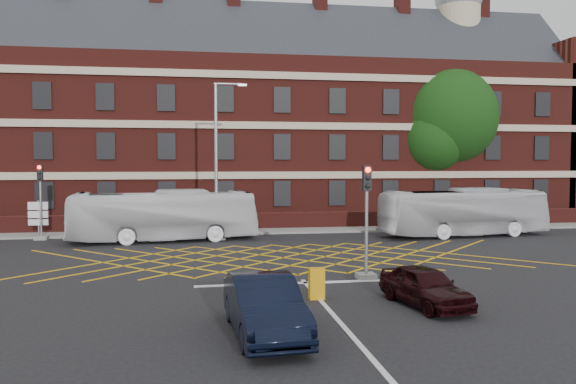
{
  "coord_description": "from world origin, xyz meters",
  "views": [
    {
      "loc": [
        -3.76,
        -23.37,
        4.38
      ],
      "look_at": [
        0.15,
        1.5,
        3.06
      ],
      "focal_mm": 35.0,
      "sensor_mm": 36.0,
      "label": 1
    }
  ],
  "objects": [
    {
      "name": "street_lamp",
      "position": [
        -2.78,
        8.79,
        3.06
      ],
      "size": [
        2.25,
        1.0,
        8.9
      ],
      "color": "slate",
      "rests_on": "ground"
    },
    {
      "name": "deciduous_tree",
      "position": [
        15.06,
        17.77,
        7.33
      ],
      "size": [
        7.93,
        7.79,
        11.78
      ],
      "color": "black",
      "rests_on": "ground"
    },
    {
      "name": "car_navy",
      "position": [
        -2.17,
        -9.39,
        0.75
      ],
      "size": [
        1.92,
        4.65,
        1.5
      ],
      "primitive_type": "imported",
      "rotation": [
        0.0,
        0.0,
        0.08
      ],
      "color": "black",
      "rests_on": "ground"
    },
    {
      "name": "far_pavement",
      "position": [
        0.0,
        12.0,
        0.06
      ],
      "size": [
        60.0,
        3.0,
        0.12
      ],
      "primitive_type": "cube",
      "color": "slate",
      "rests_on": "ground"
    },
    {
      "name": "car_maroon",
      "position": [
        3.01,
        -7.27,
        0.62
      ],
      "size": [
        2.14,
        3.85,
        1.24
      ],
      "primitive_type": "imported",
      "rotation": [
        0.0,
        0.0,
        0.2
      ],
      "color": "black",
      "rests_on": "ground"
    },
    {
      "name": "bus_left",
      "position": [
        -5.77,
        8.45,
        1.44
      ],
      "size": [
        10.52,
        3.59,
        2.87
      ],
      "primitive_type": "imported",
      "rotation": [
        0.0,
        0.0,
        1.69
      ],
      "color": "silver",
      "rests_on": "ground"
    },
    {
      "name": "direction_signs",
      "position": [
        -13.0,
        10.68,
        1.38
      ],
      "size": [
        1.1,
        0.16,
        2.2
      ],
      "color": "gray",
      "rests_on": "ground"
    },
    {
      "name": "stop_line",
      "position": [
        0.0,
        -3.5,
        0.01
      ],
      "size": [
        8.0,
        0.3,
        0.02
      ],
      "primitive_type": "cube",
      "color": "silver",
      "rests_on": "ground"
    },
    {
      "name": "ground",
      "position": [
        0.0,
        0.0,
        0.0
      ],
      "size": [
        120.0,
        120.0,
        0.0
      ],
      "primitive_type": "plane",
      "color": "black",
      "rests_on": "ground"
    },
    {
      "name": "victorian_building",
      "position": [
        0.25,
        22.0,
        7.84
      ],
      "size": [
        51.0,
        12.17,
        20.4
      ],
      "color": "#521A15",
      "rests_on": "ground"
    },
    {
      "name": "box_junction_hatching",
      "position": [
        0.0,
        2.0,
        0.01
      ],
      "size": [
        8.22,
        8.22,
        0.02
      ],
      "primitive_type": "cube",
      "rotation": [
        0.0,
        0.0,
        0.79
      ],
      "color": "#CC990C",
      "rests_on": "ground"
    },
    {
      "name": "utility_cabinet",
      "position": [
        -0.08,
        -5.88,
        0.5
      ],
      "size": [
        0.48,
        0.36,
        1.0
      ],
      "primitive_type": "cube",
      "color": "orange",
      "rests_on": "ground"
    },
    {
      "name": "centre_line",
      "position": [
        0.0,
        -10.0,
        0.01
      ],
      "size": [
        0.15,
        14.0,
        0.02
      ],
      "primitive_type": "cube",
      "color": "silver",
      "rests_on": "ground"
    },
    {
      "name": "traffic_light_far",
      "position": [
        -12.72,
        10.21,
        1.76
      ],
      "size": [
        0.7,
        0.7,
        4.27
      ],
      "color": "slate",
      "rests_on": "ground"
    },
    {
      "name": "bus_right",
      "position": [
        11.76,
        7.89,
        1.43
      ],
      "size": [
        10.49,
        3.56,
        2.86
      ],
      "primitive_type": "imported",
      "rotation": [
        0.0,
        0.0,
        1.68
      ],
      "color": "silver",
      "rests_on": "ground"
    },
    {
      "name": "traffic_light_near",
      "position": [
        2.42,
        -3.11,
        1.76
      ],
      "size": [
        0.7,
        0.7,
        4.27
      ],
      "color": "slate",
      "rests_on": "ground"
    },
    {
      "name": "boundary_wall",
      "position": [
        0.0,
        13.0,
        0.55
      ],
      "size": [
        56.0,
        0.5,
        1.1
      ],
      "primitive_type": "cube",
      "color": "#4E1815",
      "rests_on": "ground"
    }
  ]
}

